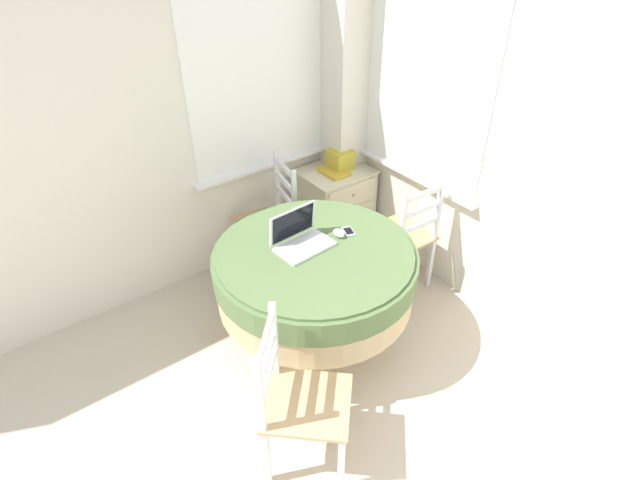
% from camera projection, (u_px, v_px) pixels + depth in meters
% --- Properties ---
extents(corner_room_shell, '(4.59, 4.48, 2.55)m').
position_uv_depth(corner_room_shell, '(320.00, 150.00, 2.90)').
color(corner_room_shell, silver).
rests_on(corner_room_shell, ground_plane).
extents(round_dining_table, '(1.25, 1.25, 0.74)m').
position_uv_depth(round_dining_table, '(315.00, 271.00, 3.09)').
color(round_dining_table, '#4C3D2D').
rests_on(round_dining_table, ground_plane).
extents(laptop, '(0.36, 0.26, 0.23)m').
position_uv_depth(laptop, '(301.00, 238.00, 3.01)').
color(laptop, silver).
rests_on(laptop, round_dining_table).
extents(computer_mouse, '(0.06, 0.09, 0.05)m').
position_uv_depth(computer_mouse, '(339.00, 233.00, 3.11)').
color(computer_mouse, white).
rests_on(computer_mouse, round_dining_table).
extents(cell_phone, '(0.09, 0.12, 0.01)m').
position_uv_depth(cell_phone, '(349.00, 231.00, 3.15)').
color(cell_phone, '#B2B7BC').
rests_on(cell_phone, round_dining_table).
extents(dining_chair_near_back_window, '(0.49, 0.47, 0.92)m').
position_uv_depth(dining_chair_near_back_window, '(270.00, 221.00, 3.82)').
color(dining_chair_near_back_window, tan).
rests_on(dining_chair_near_back_window, ground_plane).
extents(dining_chair_near_right_window, '(0.40, 0.43, 0.92)m').
position_uv_depth(dining_chair_near_right_window, '(404.00, 236.00, 3.64)').
color(dining_chair_near_right_window, tan).
rests_on(dining_chair_near_right_window, ground_plane).
extents(dining_chair_camera_near, '(0.58, 0.58, 0.92)m').
position_uv_depth(dining_chair_camera_near, '(298.00, 401.00, 2.46)').
color(dining_chair_camera_near, tan).
rests_on(dining_chair_camera_near, ground_plane).
extents(corner_cabinet, '(0.56, 0.47, 0.66)m').
position_uv_depth(corner_cabinet, '(335.00, 206.00, 4.22)').
color(corner_cabinet, beige).
rests_on(corner_cabinet, ground_plane).
extents(storage_box, '(0.17, 0.18, 0.16)m').
position_uv_depth(storage_box, '(340.00, 159.00, 4.03)').
color(storage_box, gold).
rests_on(storage_box, corner_cabinet).
extents(book_on_cabinet, '(0.17, 0.24, 0.02)m').
position_uv_depth(book_on_cabinet, '(334.00, 172.00, 3.99)').
color(book_on_cabinet, gold).
rests_on(book_on_cabinet, corner_cabinet).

